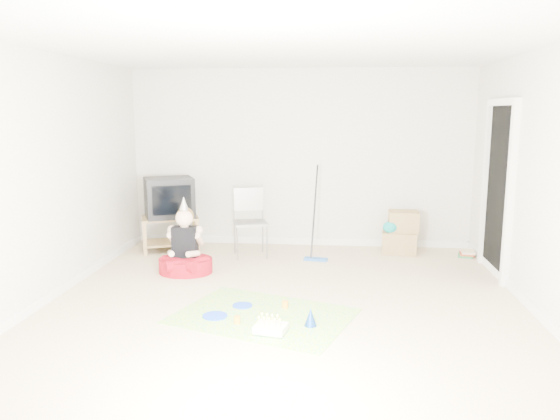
# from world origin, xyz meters

# --- Properties ---
(ground) EXTENTS (5.00, 5.00, 0.00)m
(ground) POSITION_xyz_m (0.00, 0.00, 0.00)
(ground) COLOR beige
(ground) RESTS_ON ground
(doorway_recess) EXTENTS (0.02, 0.90, 2.05)m
(doorway_recess) POSITION_xyz_m (2.48, 1.20, 1.02)
(doorway_recess) COLOR black
(doorway_recess) RESTS_ON ground
(tv_stand) EXTENTS (0.91, 0.73, 0.49)m
(tv_stand) POSITION_xyz_m (-1.84, 1.95, 0.29)
(tv_stand) COLOR olive
(tv_stand) RESTS_ON ground
(crt_tv) EXTENTS (0.82, 0.77, 0.57)m
(crt_tv) POSITION_xyz_m (-1.84, 1.95, 0.77)
(crt_tv) COLOR black
(crt_tv) RESTS_ON tv_stand
(folding_chair) EXTENTS (0.54, 0.52, 0.97)m
(folding_chair) POSITION_xyz_m (-0.64, 1.73, 0.47)
(folding_chair) COLOR gray
(folding_chair) RESTS_ON ground
(cardboard_boxes) EXTENTS (0.51, 0.40, 0.60)m
(cardboard_boxes) POSITION_xyz_m (1.45, 2.12, 0.29)
(cardboard_boxes) COLOR #9D7E4C
(cardboard_boxes) RESTS_ON ground
(floor_mop) EXTENTS (0.33, 0.42, 1.26)m
(floor_mop) POSITION_xyz_m (0.27, 1.60, 0.26)
(floor_mop) COLOR blue
(floor_mop) RESTS_ON ground
(book_pile) EXTENTS (0.26, 0.30, 0.08)m
(book_pile) POSITION_xyz_m (2.35, 2.01, 0.04)
(book_pile) COLOR #297D47
(book_pile) RESTS_ON ground
(seated_woman) EXTENTS (0.68, 0.68, 0.96)m
(seated_woman) POSITION_xyz_m (-1.33, 0.88, 0.21)
(seated_woman) COLOR #A80F1D
(seated_woman) RESTS_ON ground
(party_mat) EXTENTS (1.97, 1.69, 0.01)m
(party_mat) POSITION_xyz_m (-0.18, -0.50, 0.00)
(party_mat) COLOR #FF3585
(party_mat) RESTS_ON ground
(birthday_cake) EXTENTS (0.32, 0.27, 0.14)m
(birthday_cake) POSITION_xyz_m (-0.06, -0.91, 0.04)
(birthday_cake) COLOR white
(birthday_cake) RESTS_ON party_mat
(blue_plate_near) EXTENTS (0.26, 0.26, 0.01)m
(blue_plate_near) POSITION_xyz_m (-0.43, -0.25, 0.01)
(blue_plate_near) COLOR blue
(blue_plate_near) RESTS_ON party_mat
(blue_plate_far) EXTENTS (0.32, 0.32, 0.01)m
(blue_plate_far) POSITION_xyz_m (-0.65, -0.57, 0.01)
(blue_plate_far) COLOR blue
(blue_plate_far) RESTS_ON party_mat
(orange_cup_near) EXTENTS (0.08, 0.08, 0.07)m
(orange_cup_near) POSITION_xyz_m (0.02, -0.26, 0.04)
(orange_cup_near) COLOR orange
(orange_cup_near) RESTS_ON party_mat
(orange_cup_far) EXTENTS (0.09, 0.09, 0.07)m
(orange_cup_far) POSITION_xyz_m (-0.40, -0.72, 0.04)
(orange_cup_far) COLOR orange
(orange_cup_far) RESTS_ON party_mat
(blue_party_hat) EXTENTS (0.12, 0.12, 0.17)m
(blue_party_hat) POSITION_xyz_m (0.29, -0.72, 0.09)
(blue_party_hat) COLOR #1742A1
(blue_party_hat) RESTS_ON party_mat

